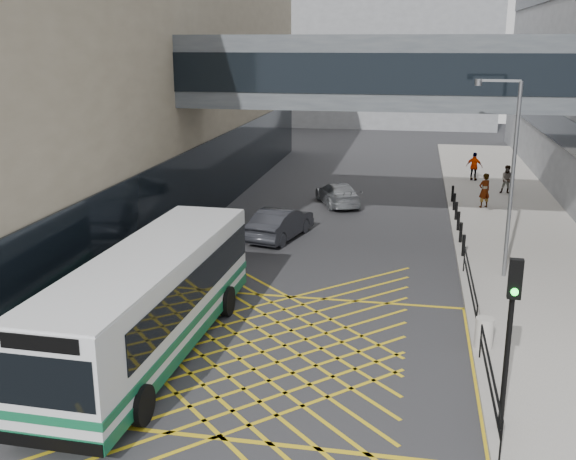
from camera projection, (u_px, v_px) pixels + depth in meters
The scene contains 17 objects.
ground at pixel (262, 352), 19.61m from camera, with size 120.00×120.00×0.00m, color #333335.
building_far at pixel (365, 39), 74.29m from camera, with size 28.00×16.00×18.00m, color gray.
skybridge at pixel (393, 72), 28.40m from camera, with size 20.00×4.10×3.00m.
pavement at pixel (516, 229), 32.16m from camera, with size 6.00×54.00×0.16m, color #A39E95.
box_junction at pixel (262, 352), 19.61m from camera, with size 12.00×9.00×0.01m.
bus at pixel (153, 299), 19.21m from camera, with size 2.98×11.04×3.08m.
car_white at pixel (113, 335), 19.28m from camera, with size 1.62×3.96×1.26m, color white.
car_dark at pixel (281, 223), 30.76m from camera, with size 1.81×4.62×1.45m, color black.
car_silver at pixel (338, 193), 37.12m from camera, with size 1.80×4.26×1.32m, color gray.
traffic_light at pixel (511, 321), 14.63m from camera, with size 0.30×0.48×4.16m.
street_lamp at pixel (509, 168), 24.45m from camera, with size 1.66×0.34×7.28m.
litter_bin at pixel (484, 333), 19.45m from camera, with size 0.52×0.52×0.90m, color #ADA89E.
kerb_railings at pixel (478, 316), 19.95m from camera, with size 0.05×12.54×1.00m.
bollards at pixel (457, 216), 32.51m from camera, with size 0.14×10.14×0.90m.
pedestrian_a at pixel (484, 190), 35.81m from camera, with size 0.73×0.52×1.84m, color gray.
pedestrian_b at pixel (508, 180), 39.10m from camera, with size 0.81×0.47×1.65m, color gray.
pedestrian_c at pixel (474, 167), 42.82m from camera, with size 1.05×0.51×1.78m, color gray.
Camera 1 is at (4.07, -17.46, 8.73)m, focal length 42.00 mm.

